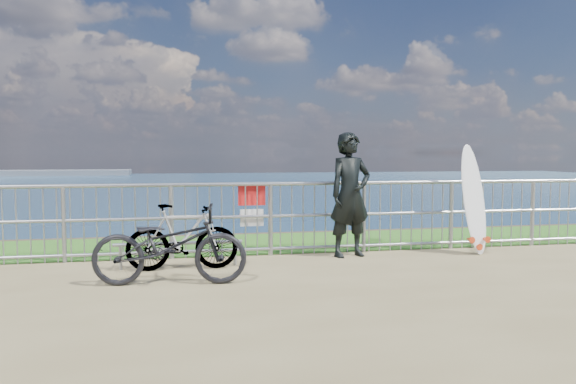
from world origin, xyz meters
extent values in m
plane|color=#29641B|center=(0.00, 2.70, 0.01)|extent=(120.00, 120.00, 0.00)
cube|color=brown|center=(0.00, 3.90, -2.50)|extent=(120.00, 0.30, 5.00)
plane|color=navy|center=(0.00, 90.00, -5.00)|extent=(260.00, 260.00, 0.00)
cube|color=#565E68|center=(-50.00, 168.00, -4.25)|extent=(70.00, 12.00, 1.50)
cylinder|color=#97999F|center=(0.00, 1.60, 1.10)|extent=(10.00, 0.06, 0.06)
cylinder|color=#97999F|center=(0.00, 1.60, 0.61)|extent=(10.00, 0.05, 0.05)
cylinder|color=#97999F|center=(0.00, 1.60, 0.10)|extent=(10.00, 0.05, 0.05)
cylinder|color=#97999F|center=(-3.50, 1.60, 0.55)|extent=(0.06, 0.06, 1.10)
cylinder|color=#97999F|center=(-2.00, 1.60, 0.55)|extent=(0.06, 0.06, 1.10)
cylinder|color=#97999F|center=(-0.50, 1.60, 0.55)|extent=(0.06, 0.06, 1.10)
cylinder|color=#97999F|center=(1.00, 1.60, 0.55)|extent=(0.06, 0.06, 1.10)
cylinder|color=#97999F|center=(2.50, 1.60, 0.55)|extent=(0.06, 0.06, 1.10)
cylinder|color=#97999F|center=(4.00, 1.60, 0.55)|extent=(0.06, 0.06, 1.10)
cube|color=red|center=(-0.78, 1.66, 0.92)|extent=(0.42, 0.02, 0.30)
cube|color=white|center=(-0.78, 1.66, 0.92)|extent=(0.38, 0.01, 0.08)
cube|color=white|center=(-0.78, 1.66, 0.58)|extent=(0.36, 0.02, 0.26)
imported|color=black|center=(0.66, 1.26, 0.94)|extent=(0.77, 0.60, 1.88)
ellipsoid|color=silver|center=(2.63, 1.13, 0.86)|extent=(0.55, 0.51, 1.72)
cone|color=#BF3614|center=(2.50, 1.01, 0.24)|extent=(0.10, 0.19, 0.10)
cone|color=#BF3614|center=(2.76, 1.01, 0.24)|extent=(0.10, 0.19, 0.10)
cone|color=#BF3614|center=(2.63, 1.01, 0.13)|extent=(0.10, 0.19, 0.10)
imported|color=black|center=(-2.01, -0.07, 0.48)|extent=(1.88, 0.83, 0.96)
imported|color=black|center=(-1.85, 0.75, 0.45)|extent=(1.49, 0.44, 0.89)
cylinder|color=#97999F|center=(-1.90, 0.92, 0.34)|extent=(1.74, 0.05, 0.05)
cylinder|color=#97999F|center=(-2.67, 0.92, 0.17)|extent=(0.04, 0.04, 0.34)
cylinder|color=#97999F|center=(-1.12, 0.92, 0.17)|extent=(0.04, 0.04, 0.34)
camera|label=1|loc=(-1.94, -6.84, 1.57)|focal=35.00mm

